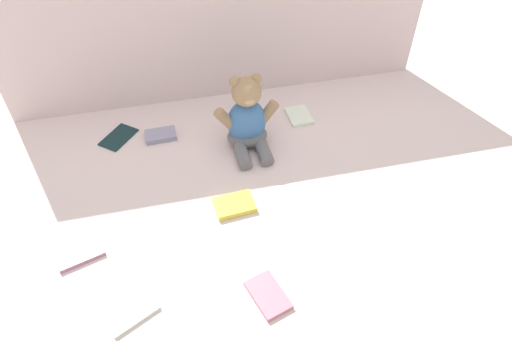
% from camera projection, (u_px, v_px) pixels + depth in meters
% --- Properties ---
extents(ground_plane, '(3.20, 3.20, 0.00)m').
position_uv_depth(ground_plane, '(246.00, 172.00, 1.52)').
color(ground_plane, silver).
extents(backdrop_drape, '(1.54, 0.03, 0.66)m').
position_uv_depth(backdrop_drape, '(217.00, 12.00, 1.59)').
color(backdrop_drape, silver).
rests_on(backdrop_drape, ground_plane).
extents(teddy_bear, '(0.22, 0.19, 0.27)m').
position_uv_depth(teddy_bear, '(247.00, 121.00, 1.55)').
color(teddy_bear, '#3F72B2').
rests_on(teddy_bear, ground_plane).
extents(book_case_0, '(0.08, 0.11, 0.01)m').
position_uv_depth(book_case_0, '(299.00, 116.00, 1.71)').
color(book_case_0, white).
rests_on(book_case_0, ground_plane).
extents(book_case_1, '(0.13, 0.09, 0.02)m').
position_uv_depth(book_case_1, '(234.00, 205.00, 1.41)').
color(book_case_1, yellow).
rests_on(book_case_1, ground_plane).
extents(book_case_2, '(0.11, 0.07, 0.02)m').
position_uv_depth(book_case_2, '(161.00, 135.00, 1.63)').
color(book_case_2, '#8A8BAA').
rests_on(book_case_2, ground_plane).
extents(book_case_3, '(0.14, 0.15, 0.01)m').
position_uv_depth(book_case_3, '(118.00, 137.00, 1.63)').
color(book_case_3, '#10292E').
rests_on(book_case_3, ground_plane).
extents(book_case_4, '(0.11, 0.14, 0.01)m').
position_uv_depth(book_case_4, '(268.00, 295.00, 1.20)').
color(book_case_4, '#BE7082').
rests_on(book_case_4, ground_plane).
extents(book_case_5, '(0.14, 0.10, 0.01)m').
position_uv_depth(book_case_5, '(80.00, 254.00, 1.28)').
color(book_case_5, '#AA6B89').
rests_on(book_case_5, ground_plane).
extents(book_case_6, '(0.14, 0.12, 0.01)m').
position_uv_depth(book_case_6, '(132.00, 313.00, 1.16)').
color(book_case_6, silver).
rests_on(book_case_6, ground_plane).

